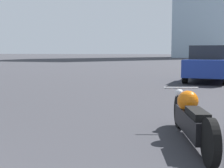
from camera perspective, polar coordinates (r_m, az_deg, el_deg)
The scene contains 5 objects.
motorcycle at distance 5.04m, azimuth 14.25°, elevation -6.05°, with size 1.05×2.53×0.79m.
parked_car_blue at distance 15.68m, azimuth 17.18°, elevation 3.55°, with size 2.05×4.46×1.71m.
parked_car_silver at distance 28.65m, azimuth 18.96°, elevation 4.35°, with size 2.14×4.37×1.61m.
parked_car_green at distance 40.71m, azimuth 19.25°, elevation 4.74°, with size 1.90×4.57×1.71m.
parked_car_black at distance 53.72m, azimuth 19.60°, elevation 4.87°, with size 2.04×4.18×1.55m.
Camera 1 is at (3.72, -0.33, 1.41)m, focal length 50.00 mm.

